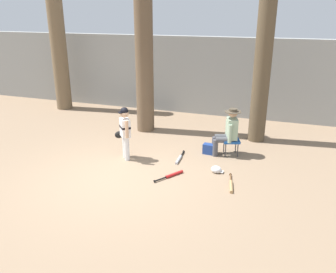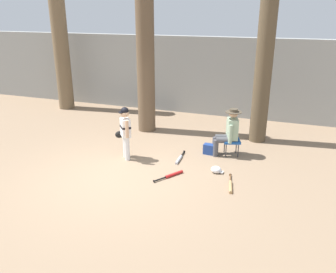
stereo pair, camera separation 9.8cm
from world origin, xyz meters
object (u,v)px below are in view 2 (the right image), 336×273
Objects in this scene: tree_behind_spectator at (262,80)px; batting_helmet_white at (216,170)px; young_ballplayer at (125,130)px; bat_aluminum_silver at (179,159)px; bat_wood_tan at (231,185)px; tree_near_player at (145,44)px; seated_spectator at (228,131)px; handbag_beside_stool at (210,149)px; folding_stool at (232,141)px; bat_red_barrel at (172,175)px; tree_far_left at (59,27)px.

tree_behind_spectator reaches higher than batting_helmet_white.
bat_aluminum_silver is at bearing 15.00° from young_ballplayer.
bat_wood_tan is 2.89× the size of batting_helmet_white.
tree_near_player is 3.53m from bat_aluminum_silver.
bat_wood_tan is at bearing -76.53° from seated_spectator.
batting_helmet_white reaches higher than bat_aluminum_silver.
handbag_beside_stool is at bearing -124.88° from tree_behind_spectator.
tree_near_player reaches higher than batting_helmet_white.
batting_helmet_white is (-0.62, -2.43, -1.64)m from tree_behind_spectator.
bat_wood_tan is (0.31, -1.70, -0.33)m from folding_stool.
folding_stool is at bearing -111.06° from tree_behind_spectator.
handbag_beside_stool reaches higher than bat_wood_tan.
bat_red_barrel is at bearing -116.88° from tree_behind_spectator.
young_ballplayer is 1.87× the size of bat_red_barrel.
batting_helmet_white is (-0.43, 0.57, 0.04)m from bat_wood_tan.
bat_red_barrel is (1.39, -0.56, -0.71)m from young_ballplayer.
bat_aluminum_silver is (-0.12, 0.90, 0.00)m from bat_red_barrel.
bat_red_barrel and bat_aluminum_silver have the same top height.
tree_far_left is at bearing 161.01° from tree_near_player.
bat_wood_tan is at bearing -93.65° from tree_behind_spectator.
tree_behind_spectator is 3.10m from bat_aluminum_silver.
batting_helmet_white is at bearing -104.34° from tree_behind_spectator.
bat_wood_tan is (1.30, -0.04, 0.00)m from bat_red_barrel.
bat_wood_tan is (6.89, -4.10, -2.85)m from tree_far_left.
tree_near_player is at bearing 137.83° from bat_wood_tan.
tree_near_player is 4.58× the size of young_ballplayer.
bat_red_barrel is at bearing -57.14° from tree_near_player.
bat_aluminum_silver is 2.79× the size of batting_helmet_white.
seated_spectator is (-0.59, -1.32, -1.07)m from tree_behind_spectator.
bat_red_barrel is 1.02m from batting_helmet_white.
tree_far_left is (-6.08, 2.53, 2.75)m from handbag_beside_stool.
tree_behind_spectator reaches higher than bat_aluminum_silver.
seated_spectator is at bearing 88.48° from batting_helmet_white.
young_ballplayer is at bearing 179.05° from batting_helmet_white.
handbag_beside_stool is 0.49× the size of bat_red_barrel.
handbag_beside_stool is at bearing 71.85° from bat_red_barrel.
tree_behind_spectator is 3.43m from bat_wood_tan.
bat_red_barrel is 0.91m from bat_aluminum_silver.
handbag_beside_stool is 1.07m from batting_helmet_white.
young_ballplayer reaches higher than folding_stool.
folding_stool is at bearing 83.82° from batting_helmet_white.
batting_helmet_white is at bearing -0.95° from young_ballplayer.
tree_behind_spectator reaches higher than bat_red_barrel.
tree_far_left is 24.13× the size of batting_helmet_white.
young_ballplayer is 2.66m from folding_stool.
handbag_beside_stool is (1.89, 0.96, -0.61)m from young_ballplayer.
tree_behind_spectator is 1.93m from folding_stool.
tree_behind_spectator is 3.71m from bat_red_barrel.
bat_red_barrel is 1.30m from bat_wood_tan.
bat_red_barrel is (5.58, -4.05, -2.85)m from tree_far_left.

